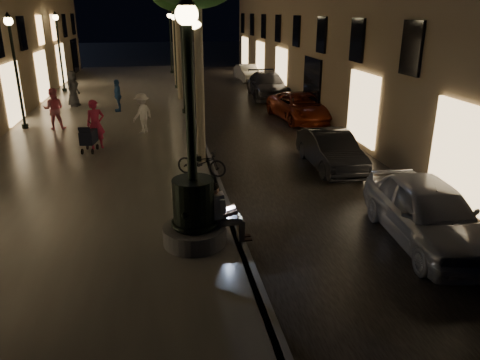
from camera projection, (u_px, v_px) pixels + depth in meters
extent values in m
plane|color=black|center=(193.00, 121.00, 22.67)|extent=(120.00, 120.00, 0.00)
cube|color=black|center=(253.00, 118.00, 23.16)|extent=(6.00, 45.00, 0.02)
cube|color=#625C57|center=(108.00, 122.00, 21.98)|extent=(8.00, 45.00, 0.20)
cube|color=#59595B|center=(193.00, 119.00, 22.63)|extent=(0.25, 45.00, 0.20)
cylinder|color=#59595B|center=(195.00, 234.00, 10.34)|extent=(1.40, 1.40, 0.40)
cylinder|color=black|center=(194.00, 203.00, 10.09)|extent=(0.90, 0.90, 1.10)
torus|color=black|center=(194.00, 222.00, 10.24)|extent=(1.04, 1.04, 0.10)
torus|color=black|center=(193.00, 186.00, 9.95)|extent=(0.89, 0.89, 0.09)
cylinder|color=black|center=(190.00, 104.00, 9.35)|extent=(0.20, 0.20, 3.20)
sphere|color=#FFD88C|center=(187.00, 14.00, 8.77)|extent=(0.44, 0.44, 0.44)
cube|color=gray|center=(219.00, 221.00, 10.33)|extent=(0.38, 0.25, 0.19)
cube|color=white|center=(216.00, 206.00, 10.20)|extent=(0.47, 0.27, 0.60)
sphere|color=tan|center=(214.00, 189.00, 10.06)|extent=(0.22, 0.22, 0.22)
sphere|color=black|center=(214.00, 188.00, 10.04)|extent=(0.22, 0.22, 0.22)
cube|color=gray|center=(231.00, 222.00, 10.29)|extent=(0.48, 0.14, 0.15)
cube|color=gray|center=(230.00, 218.00, 10.46)|extent=(0.48, 0.14, 0.15)
cube|color=gray|center=(241.00, 231.00, 10.41)|extent=(0.14, 0.13, 0.49)
cube|color=gray|center=(240.00, 227.00, 10.58)|extent=(0.14, 0.13, 0.49)
cube|color=black|center=(246.00, 240.00, 10.50)|extent=(0.27, 0.10, 0.03)
cube|color=black|center=(244.00, 236.00, 10.68)|extent=(0.27, 0.10, 0.03)
cube|color=black|center=(231.00, 216.00, 10.35)|extent=(0.25, 0.35, 0.02)
cube|color=black|center=(224.00, 212.00, 10.28)|extent=(0.09, 0.35, 0.23)
cube|color=#B2C9FF|center=(224.00, 212.00, 10.28)|extent=(0.07, 0.31, 0.19)
cylinder|color=#6B604C|center=(200.00, 87.00, 15.23)|extent=(0.28, 0.28, 5.00)
cylinder|color=#6B604C|center=(188.00, 65.00, 20.77)|extent=(0.28, 0.28, 5.10)
cylinder|color=#6B604C|center=(179.00, 56.00, 26.34)|extent=(0.28, 0.28, 4.90)
cylinder|color=#6B604C|center=(175.00, 45.00, 31.85)|extent=(0.28, 0.28, 5.20)
cylinder|color=black|center=(200.00, 158.00, 16.04)|extent=(0.28, 0.28, 0.20)
cylinder|color=black|center=(199.00, 97.00, 15.32)|extent=(0.12, 0.12, 4.40)
sphere|color=#FFD88C|center=(196.00, 24.00, 14.55)|extent=(0.36, 0.36, 0.36)
cone|color=black|center=(196.00, 16.00, 14.46)|extent=(0.30, 0.30, 0.22)
cylinder|color=black|center=(185.00, 111.00, 23.44)|extent=(0.28, 0.28, 0.20)
cylinder|color=black|center=(183.00, 68.00, 22.72)|extent=(0.12, 0.12, 4.40)
sphere|color=#FFD88C|center=(181.00, 19.00, 21.95)|extent=(0.36, 0.36, 0.36)
cone|color=black|center=(181.00, 14.00, 21.86)|extent=(0.30, 0.30, 0.22)
cylinder|color=black|center=(177.00, 87.00, 30.84)|extent=(0.28, 0.28, 0.20)
cylinder|color=black|center=(176.00, 54.00, 30.12)|extent=(0.12, 0.12, 4.40)
sphere|color=#FFD88C|center=(174.00, 17.00, 29.35)|extent=(0.36, 0.36, 0.36)
cone|color=black|center=(174.00, 13.00, 29.26)|extent=(0.30, 0.30, 0.22)
cylinder|color=black|center=(172.00, 72.00, 38.24)|extent=(0.28, 0.28, 0.20)
cylinder|color=black|center=(171.00, 45.00, 37.52)|extent=(0.12, 0.12, 4.40)
sphere|color=#FFD88C|center=(169.00, 16.00, 36.75)|extent=(0.36, 0.36, 0.36)
cone|color=black|center=(169.00, 12.00, 36.66)|extent=(0.30, 0.30, 0.22)
cylinder|color=black|center=(25.00, 126.00, 20.42)|extent=(0.28, 0.28, 0.20)
cylinder|color=black|center=(17.00, 77.00, 19.70)|extent=(0.12, 0.12, 4.40)
sphere|color=#FFD88C|center=(8.00, 21.00, 18.93)|extent=(0.36, 0.36, 0.36)
cone|color=black|center=(7.00, 14.00, 18.85)|extent=(0.30, 0.30, 0.22)
cylinder|color=black|center=(65.00, 90.00, 29.67)|extent=(0.28, 0.28, 0.20)
cylinder|color=black|center=(60.00, 56.00, 28.95)|extent=(0.12, 0.12, 4.40)
sphere|color=#FFD88C|center=(55.00, 17.00, 28.18)|extent=(0.36, 0.36, 0.36)
cone|color=black|center=(55.00, 13.00, 28.10)|extent=(0.30, 0.30, 0.22)
cube|color=black|center=(89.00, 137.00, 16.86)|extent=(0.58, 0.84, 0.46)
cube|color=black|center=(85.00, 131.00, 16.42)|extent=(0.43, 0.24, 0.30)
cylinder|color=black|center=(82.00, 152.00, 16.73)|extent=(0.08, 0.21, 0.20)
cylinder|color=black|center=(93.00, 152.00, 16.73)|extent=(0.08, 0.21, 0.20)
cylinder|color=black|center=(87.00, 147.00, 17.31)|extent=(0.08, 0.21, 0.20)
cylinder|color=black|center=(97.00, 147.00, 17.31)|extent=(0.08, 0.21, 0.20)
cylinder|color=black|center=(91.00, 123.00, 17.11)|extent=(0.11, 0.46, 0.28)
imported|color=#ACAEB4|center=(428.00, 212.00, 10.63)|extent=(2.08, 4.48, 1.48)
imported|color=black|center=(331.00, 150.00, 15.71)|extent=(1.37, 3.84, 1.26)
imported|color=maroon|center=(301.00, 107.00, 22.67)|extent=(2.61, 4.87, 1.30)
imported|color=#2F2F34|center=(268.00, 85.00, 28.52)|extent=(2.41, 5.26, 1.49)
imported|color=#AEADA8|center=(247.00, 73.00, 35.15)|extent=(1.56, 3.78, 1.22)
imported|color=#B92546|center=(96.00, 124.00, 17.21)|extent=(0.76, 0.62, 1.81)
imported|color=pink|center=(54.00, 109.00, 20.03)|extent=(0.87, 0.68, 1.77)
imported|color=white|center=(142.00, 113.00, 19.46)|extent=(1.15, 1.22, 1.65)
imported|color=navy|center=(118.00, 95.00, 23.61)|extent=(0.53, 0.99, 1.61)
imported|color=#333438|center=(73.00, 89.00, 24.87)|extent=(0.84, 1.05, 1.87)
imported|color=black|center=(202.00, 162.00, 14.51)|extent=(1.69, 1.25, 0.85)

